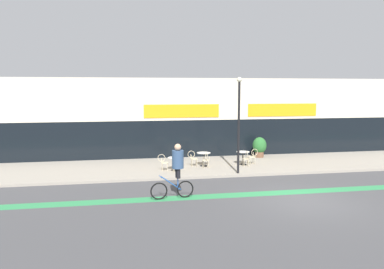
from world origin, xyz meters
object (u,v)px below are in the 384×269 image
at_px(cafe_chair_2_near, 246,158).
at_px(cyclist_0, 177,166).
at_px(cafe_chair_0_near, 176,163).
at_px(planter_pot, 259,147).
at_px(cafe_chair_0_side, 163,161).
at_px(lamp_post, 239,118).
at_px(cafe_chair_2_side, 253,155).
at_px(bistro_table_2, 243,155).
at_px(cafe_chair_1_near, 206,159).
at_px(bistro_table_1, 204,156).
at_px(bistro_table_0, 175,161).
at_px(cafe_chair_1_side, 193,157).

relative_size(cafe_chair_2_near, cyclist_0, 0.39).
relative_size(cafe_chair_0_near, planter_pot, 0.69).
distance_m(cafe_chair_0_side, lamp_post, 4.67).
distance_m(cafe_chair_0_side, cafe_chair_2_side, 5.45).
relative_size(bistro_table_2, cafe_chair_1_near, 0.85).
distance_m(bistro_table_1, lamp_post, 3.47).
bearing_deg(cyclist_0, lamp_post, -142.30).
height_order(bistro_table_1, lamp_post, lamp_post).
bearing_deg(cafe_chair_1_near, bistro_table_0, 95.72).
bearing_deg(cyclist_0, cafe_chair_1_side, -112.55).
bearing_deg(cafe_chair_0_near, bistro_table_1, -54.16).
distance_m(cafe_chair_1_side, lamp_post, 3.79).
relative_size(cafe_chair_1_side, cyclist_0, 0.39).
xyz_separation_m(bistro_table_1, cafe_chair_1_near, (0.00, -0.63, -0.04)).
distance_m(bistro_table_0, bistro_table_2, 4.22).
distance_m(bistro_table_1, cafe_chair_1_near, 0.63).
distance_m(bistro_table_2, cafe_chair_0_near, 4.38).
bearing_deg(cafe_chair_1_side, cafe_chair_2_near, -11.02).
relative_size(cafe_chair_0_near, cafe_chair_2_near, 1.00).
xyz_separation_m(cafe_chair_0_near, cafe_chair_1_near, (1.78, 0.86, 0.00)).
xyz_separation_m(bistro_table_0, cafe_chair_0_side, (-0.62, 0.01, 0.01)).
height_order(bistro_table_1, cafe_chair_0_near, cafe_chair_0_near).
bearing_deg(cafe_chair_0_side, cafe_chair_1_side, 33.68).
relative_size(bistro_table_0, cafe_chair_2_near, 0.85).
height_order(bistro_table_2, cafe_chair_0_near, cafe_chair_0_near).
bearing_deg(bistro_table_0, cafe_chair_1_side, 36.44).
height_order(cafe_chair_1_side, cyclist_0, cyclist_0).
bearing_deg(cafe_chair_2_near, bistro_table_0, 96.36).
xyz_separation_m(bistro_table_1, cafe_chair_2_side, (2.97, -0.00, -0.04)).
bearing_deg(cafe_chair_1_side, bistro_table_2, 0.86).
bearing_deg(bistro_table_0, cafe_chair_2_side, 10.14).
xyz_separation_m(cafe_chair_2_near, lamp_post, (-0.96, -1.51, 2.38)).
relative_size(cafe_chair_1_side, planter_pot, 0.69).
bearing_deg(bistro_table_1, cafe_chair_0_side, -160.70).
bearing_deg(cafe_chair_0_near, cafe_chair_2_near, -82.35).
xyz_separation_m(cafe_chair_0_near, lamp_post, (3.17, -0.67, 2.38)).
height_order(cafe_chair_1_near, lamp_post, lamp_post).
bearing_deg(cafe_chair_0_near, cyclist_0, 168.19).
relative_size(cafe_chair_1_near, cafe_chair_2_side, 1.00).
height_order(bistro_table_2, cyclist_0, cyclist_0).
bearing_deg(lamp_post, bistro_table_2, 65.84).
bearing_deg(cafe_chair_2_near, cafe_chair_0_side, 95.83).
distance_m(lamp_post, cyclist_0, 5.42).
height_order(bistro_table_0, cafe_chair_1_side, cafe_chair_1_side).
height_order(lamp_post, cyclist_0, lamp_post).
distance_m(cafe_chair_1_near, cafe_chair_2_side, 3.04).
height_order(cafe_chair_1_near, cafe_chair_1_side, same).
bearing_deg(planter_pot, cafe_chair_0_side, -156.03).
bearing_deg(cafe_chair_2_side, bistro_table_2, -5.68).
xyz_separation_m(bistro_table_2, cafe_chair_0_side, (-4.76, -0.83, -0.03)).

